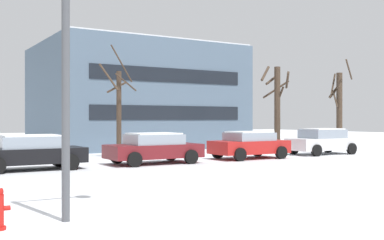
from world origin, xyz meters
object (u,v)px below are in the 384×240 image
object	(u,v)px
parked_car_white	(323,141)
street_lamp	(83,47)
parked_car_black	(30,152)
parked_car_red	(249,144)
parked_car_maroon	(154,148)

from	to	relation	value
parked_car_white	street_lamp	bearing A→B (deg)	-149.94
parked_car_black	parked_car_red	size ratio (longest dim) A/B	1.05
parked_car_maroon	parked_car_white	distance (m)	10.72
parked_car_black	parked_car_red	xyz separation A→B (m)	(10.72, -0.20, 0.00)
parked_car_red	parked_car_white	world-z (taller)	parked_car_white
parked_car_maroon	parked_car_red	xyz separation A→B (m)	(5.36, -0.05, 0.00)
parked_car_maroon	parked_car_white	size ratio (longest dim) A/B	1.00
parked_car_maroon	parked_car_white	world-z (taller)	parked_car_white
street_lamp	parked_car_red	bearing A→B (deg)	39.61
street_lamp	parked_car_maroon	distance (m)	12.13
parked_car_red	parked_car_white	bearing A→B (deg)	1.65
parked_car_black	parked_car_red	world-z (taller)	parked_car_black
street_lamp	parked_car_white	size ratio (longest dim) A/B	1.32
parked_car_black	parked_car_white	xyz separation A→B (m)	(16.08, -0.05, 0.04)
parked_car_black	parked_car_red	bearing A→B (deg)	-1.08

